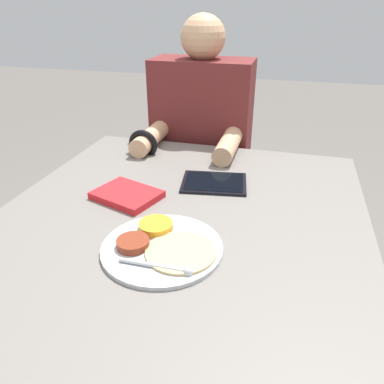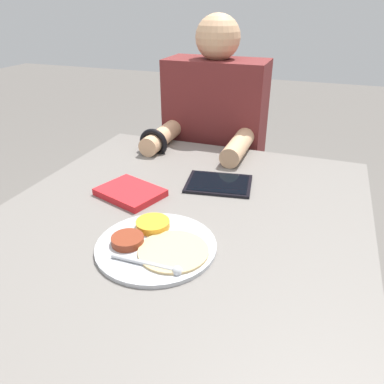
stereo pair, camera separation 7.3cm
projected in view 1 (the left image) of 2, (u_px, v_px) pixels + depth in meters
The scene contains 5 objects.
dining_table at pixel (181, 321), 1.15m from camera, with size 0.97×1.08×0.75m.
thali_tray at pixel (161, 246), 0.85m from camera, with size 0.28×0.28×0.03m.
red_notebook at pixel (127, 195), 1.07m from camera, with size 0.21×0.18×0.02m.
tablet_device at pixel (214, 183), 1.15m from camera, with size 0.22×0.18×0.01m.
person_diner at pixel (201, 173), 1.67m from camera, with size 0.41×0.45×1.21m.
Camera 1 is at (0.25, -0.80, 1.26)m, focal length 35.00 mm.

